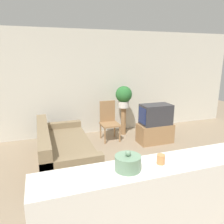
{
  "coord_description": "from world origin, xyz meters",
  "views": [
    {
      "loc": [
        -1.15,
        -2.19,
        2.05
      ],
      "look_at": [
        0.36,
        2.23,
        0.85
      ],
      "focal_mm": 35.0,
      "sensor_mm": 36.0,
      "label": 1
    }
  ],
  "objects_px": {
    "potted_plant": "(124,96)",
    "decorative_bowl": "(128,163)",
    "couch": "(63,150)",
    "wooden_chair": "(109,119)",
    "television": "(156,114)"
  },
  "relations": [
    {
      "from": "wooden_chair",
      "to": "potted_plant",
      "type": "height_order",
      "value": "potted_plant"
    },
    {
      "from": "decorative_bowl",
      "to": "potted_plant",
      "type": "bearing_deg",
      "value": 68.68
    },
    {
      "from": "couch",
      "to": "wooden_chair",
      "type": "relative_size",
      "value": 2.14
    },
    {
      "from": "wooden_chair",
      "to": "decorative_bowl",
      "type": "xyz_separation_m",
      "value": [
        -0.88,
        -3.26,
        0.57
      ]
    },
    {
      "from": "potted_plant",
      "to": "couch",
      "type": "bearing_deg",
      "value": -146.49
    },
    {
      "from": "television",
      "to": "wooden_chair",
      "type": "xyz_separation_m",
      "value": [
        -0.99,
        0.57,
        -0.19
      ]
    },
    {
      "from": "couch",
      "to": "potted_plant",
      "type": "height_order",
      "value": "potted_plant"
    },
    {
      "from": "potted_plant",
      "to": "decorative_bowl",
      "type": "distance_m",
      "value": 3.73
    },
    {
      "from": "couch",
      "to": "decorative_bowl",
      "type": "relative_size",
      "value": 8.35
    },
    {
      "from": "couch",
      "to": "television",
      "type": "bearing_deg",
      "value": 9.29
    },
    {
      "from": "television",
      "to": "potted_plant",
      "type": "distance_m",
      "value": 0.99
    },
    {
      "from": "potted_plant",
      "to": "decorative_bowl",
      "type": "xyz_separation_m",
      "value": [
        -1.36,
        -3.47,
        0.04
      ]
    },
    {
      "from": "wooden_chair",
      "to": "decorative_bowl",
      "type": "relative_size",
      "value": 3.91
    },
    {
      "from": "couch",
      "to": "potted_plant",
      "type": "relative_size",
      "value": 3.66
    },
    {
      "from": "couch",
      "to": "wooden_chair",
      "type": "height_order",
      "value": "wooden_chair"
    }
  ]
}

